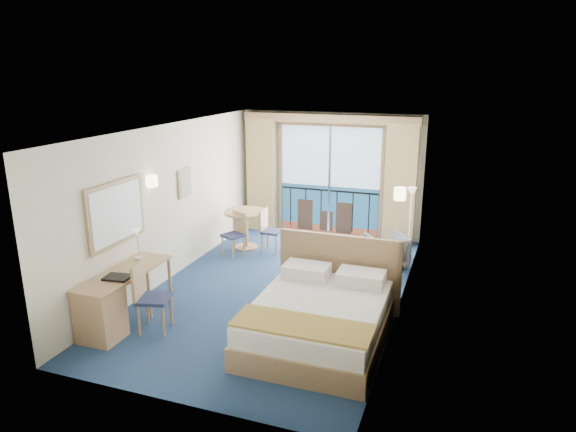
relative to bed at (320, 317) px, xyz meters
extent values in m
plane|color=navy|center=(-1.11, 1.37, -0.33)|extent=(6.50, 6.50, 0.00)
cube|color=beige|center=(-1.11, 4.63, 1.02)|extent=(4.00, 0.02, 2.70)
cube|color=beige|center=(-1.11, -1.89, 1.02)|extent=(4.00, 0.02, 2.70)
cube|color=beige|center=(-3.12, 1.37, 1.02)|extent=(0.02, 6.50, 2.70)
cube|color=beige|center=(0.90, 1.37, 1.02)|extent=(0.02, 6.50, 2.70)
cube|color=white|center=(-1.11, 1.37, 2.38)|extent=(4.00, 6.50, 0.02)
cube|color=navy|center=(-1.11, 4.59, 0.23)|extent=(2.20, 0.02, 1.08)
cube|color=#B0CAE8|center=(-1.11, 4.59, 1.43)|extent=(2.20, 0.02, 1.32)
cube|color=brown|center=(-1.11, 4.59, -0.23)|extent=(2.20, 0.02, 0.20)
cube|color=black|center=(-1.11, 4.58, 0.67)|extent=(2.20, 0.02, 0.04)
cube|color=tan|center=(-1.11, 4.58, 2.13)|extent=(2.36, 0.03, 0.12)
cube|color=tan|center=(-2.26, 4.58, 0.87)|extent=(0.06, 0.03, 2.40)
cube|color=tan|center=(0.04, 4.58, 0.87)|extent=(0.06, 0.03, 2.40)
cube|color=silver|center=(-1.11, 4.58, 0.87)|extent=(0.05, 0.02, 2.40)
cube|color=#3B261B|center=(-0.76, 4.58, 0.07)|extent=(0.35, 0.02, 0.70)
cube|color=#3B261B|center=(-1.66, 4.58, 0.07)|extent=(0.35, 0.02, 0.70)
cube|color=#3B261B|center=(-1.16, 4.58, -0.03)|extent=(0.30, 0.02, 0.45)
cube|color=black|center=(-2.01, 4.58, 0.22)|extent=(0.02, 0.01, 0.90)
cube|color=black|center=(-1.65, 4.58, 0.22)|extent=(0.02, 0.01, 0.90)
cube|color=black|center=(-1.29, 4.58, 0.22)|extent=(0.03, 0.01, 0.90)
cube|color=black|center=(-0.93, 4.58, 0.22)|extent=(0.03, 0.01, 0.90)
cube|color=black|center=(-0.57, 4.58, 0.22)|extent=(0.02, 0.01, 0.90)
cube|color=black|center=(-0.21, 4.58, 0.22)|extent=(0.02, 0.01, 0.90)
cube|color=tan|center=(-2.66, 4.44, 0.94)|extent=(0.65, 0.22, 2.55)
cube|color=tan|center=(0.44, 4.44, 0.94)|extent=(0.65, 0.22, 2.55)
cube|color=tan|center=(-1.11, 4.47, 2.25)|extent=(3.80, 0.25, 0.18)
cube|color=tan|center=(-3.09, -0.13, 1.22)|extent=(0.04, 1.25, 0.95)
cube|color=silver|center=(-3.07, -0.13, 1.22)|extent=(0.01, 1.12, 0.82)
cube|color=tan|center=(-3.09, 1.82, 1.27)|extent=(0.03, 0.42, 0.52)
cube|color=gray|center=(-3.07, 1.82, 1.27)|extent=(0.01, 0.34, 0.44)
cylinder|color=beige|center=(-3.05, 0.77, 1.52)|extent=(0.18, 0.18, 0.18)
cylinder|color=beige|center=(0.83, 1.22, 1.52)|extent=(0.18, 0.18, 0.18)
cube|color=tan|center=(0.00, -0.09, -0.17)|extent=(1.73, 2.16, 0.32)
cube|color=white|center=(0.00, -0.09, 0.13)|extent=(1.67, 2.10, 0.27)
cube|color=tan|center=(0.00, -0.80, 0.28)|extent=(1.71, 0.60, 0.03)
cube|color=white|center=(-0.41, 0.68, 0.36)|extent=(0.67, 0.43, 0.19)
cube|color=white|center=(0.41, 0.68, 0.36)|extent=(0.67, 0.43, 0.19)
cube|color=tan|center=(0.00, 1.04, 0.26)|extent=(1.89, 0.06, 1.19)
cube|color=tan|center=(0.66, 1.36, -0.07)|extent=(0.41, 0.39, 0.53)
cube|color=silver|center=(0.70, 1.41, 0.24)|extent=(0.22, 0.18, 0.09)
imported|color=#494D59|center=(0.42, 3.05, -0.02)|extent=(0.93, 0.94, 0.62)
cylinder|color=silver|center=(0.77, 3.57, -0.32)|extent=(0.20, 0.20, 0.03)
cylinder|color=silver|center=(0.77, 3.57, 0.34)|extent=(0.02, 0.02, 1.35)
cone|color=#F3E6CE|center=(0.77, 3.57, 1.02)|extent=(0.18, 0.18, 0.16)
cube|color=tan|center=(-2.82, -0.43, 0.42)|extent=(0.57, 1.65, 0.04)
cube|color=tan|center=(-2.82, -1.00, 0.03)|extent=(0.54, 0.49, 0.73)
cylinder|color=tan|center=(-3.07, -0.22, 0.03)|extent=(0.05, 0.05, 0.73)
cylinder|color=tan|center=(-2.57, -0.22, 0.03)|extent=(0.05, 0.05, 0.73)
cylinder|color=tan|center=(-3.07, 0.35, 0.03)|extent=(0.05, 0.05, 0.73)
cylinder|color=tan|center=(-2.57, 0.35, 0.03)|extent=(0.05, 0.05, 0.73)
cube|color=#21284D|center=(-2.27, -0.52, 0.15)|extent=(0.53, 0.53, 0.05)
cube|color=tan|center=(-2.47, -0.58, 0.42)|extent=(0.15, 0.43, 0.51)
cylinder|color=tan|center=(-2.06, -0.65, -0.10)|extent=(0.04, 0.04, 0.46)
cylinder|color=tan|center=(-2.15, -0.31, -0.10)|extent=(0.04, 0.04, 0.46)
cylinder|color=tan|center=(-2.40, -0.74, -0.10)|extent=(0.04, 0.04, 0.46)
cylinder|color=tan|center=(-2.48, -0.40, -0.10)|extent=(0.04, 0.04, 0.46)
cube|color=black|center=(-2.75, -0.65, 0.46)|extent=(0.38, 0.31, 0.03)
cylinder|color=silver|center=(-2.91, 0.07, 0.47)|extent=(0.12, 0.12, 0.02)
cylinder|color=silver|center=(-2.91, 0.07, 0.67)|extent=(0.02, 0.02, 0.41)
cone|color=#F3E6CE|center=(-2.91, 0.07, 0.87)|extent=(0.11, 0.11, 0.10)
cylinder|color=tan|center=(-2.48, 3.11, 0.43)|extent=(0.88, 0.88, 0.04)
cylinder|color=tan|center=(-2.48, 3.11, 0.05)|extent=(0.09, 0.09, 0.77)
cylinder|color=tan|center=(-2.48, 3.11, -0.32)|extent=(0.48, 0.48, 0.03)
cube|color=#21284D|center=(-1.90, 3.09, 0.08)|extent=(0.38, 0.38, 0.04)
cube|color=tan|center=(-2.08, 3.10, 0.31)|extent=(0.04, 0.37, 0.44)
cylinder|color=tan|center=(-1.75, 2.94, -0.13)|extent=(0.03, 0.03, 0.40)
cylinder|color=tan|center=(-1.75, 3.24, -0.13)|extent=(0.03, 0.03, 0.40)
cylinder|color=tan|center=(-2.06, 2.95, -0.13)|extent=(0.03, 0.03, 0.40)
cylinder|color=tan|center=(-2.05, 3.25, -0.13)|extent=(0.03, 0.03, 0.40)
cube|color=#21284D|center=(-2.54, 2.61, 0.08)|extent=(0.49, 0.49, 0.04)
cube|color=tan|center=(-2.46, 2.77, 0.31)|extent=(0.35, 0.18, 0.44)
cylinder|color=tan|center=(-2.73, 2.53, -0.13)|extent=(0.03, 0.03, 0.40)
cylinder|color=tan|center=(-2.46, 2.41, -0.13)|extent=(0.03, 0.03, 0.40)
cylinder|color=tan|center=(-2.61, 2.80, -0.13)|extent=(0.03, 0.03, 0.40)
cylinder|color=tan|center=(-2.34, 2.68, -0.13)|extent=(0.03, 0.03, 0.40)
camera|label=1|loc=(1.70, -6.11, 3.26)|focal=32.00mm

